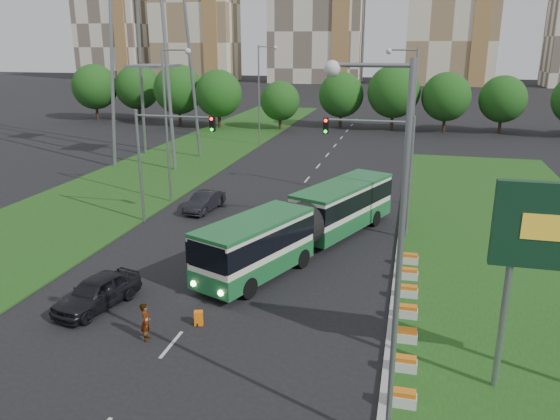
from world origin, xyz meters
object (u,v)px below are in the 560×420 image
(articulated_bus, at_px, (303,222))
(pedestrian, at_px, (146,322))
(car_left_far, at_px, (204,202))
(traffic_mast_left, at_px, (160,149))
(traffic_mast_median, at_px, (385,157))
(shopping_trolley, at_px, (199,318))
(car_left_near, at_px, (97,292))

(articulated_bus, relative_size, pedestrian, 10.30)
(articulated_bus, xyz_separation_m, car_left_far, (-8.90, 6.20, -1.07))
(traffic_mast_left, xyz_separation_m, pedestrian, (6.19, -14.88, -4.49))
(traffic_mast_left, relative_size, articulated_bus, 0.45)
(traffic_mast_left, distance_m, articulated_bus, 11.48)
(traffic_mast_median, relative_size, traffic_mast_left, 1.00)
(car_left_far, bearing_deg, shopping_trolley, -63.18)
(car_left_far, bearing_deg, pedestrian, -69.88)
(articulated_bus, height_order, car_left_far, articulated_bus)
(traffic_mast_median, height_order, car_left_near, traffic_mast_median)
(traffic_mast_left, bearing_deg, shopping_trolley, -58.99)
(traffic_mast_left, distance_m, car_left_near, 13.67)
(pedestrian, bearing_deg, car_left_near, 41.80)
(traffic_mast_median, bearing_deg, car_left_far, 169.54)
(traffic_mast_median, distance_m, shopping_trolley, 16.65)
(traffic_mast_left, height_order, car_left_near, traffic_mast_left)
(car_left_near, bearing_deg, pedestrian, -16.66)
(shopping_trolley, bearing_deg, car_left_near, 157.04)
(pedestrian, xyz_separation_m, shopping_trolley, (1.69, 1.77, -0.53))
(car_left_near, xyz_separation_m, pedestrian, (3.72, -2.23, 0.06))
(traffic_mast_median, distance_m, pedestrian, 18.78)
(car_left_near, bearing_deg, articulated_bus, 65.06)
(articulated_bus, distance_m, shopping_trolley, 10.85)
(shopping_trolley, bearing_deg, traffic_mast_median, 44.64)
(car_left_near, height_order, shopping_trolley, car_left_near)
(articulated_bus, xyz_separation_m, car_left_near, (-8.11, -9.94, -0.99))
(traffic_mast_median, relative_size, articulated_bus, 0.45)
(traffic_mast_left, height_order, car_left_far, traffic_mast_left)
(traffic_mast_median, height_order, shopping_trolley, traffic_mast_median)
(car_left_far, xyz_separation_m, pedestrian, (4.52, -18.37, 0.14))
(traffic_mast_median, distance_m, car_left_near, 19.19)
(traffic_mast_left, height_order, pedestrian, traffic_mast_left)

